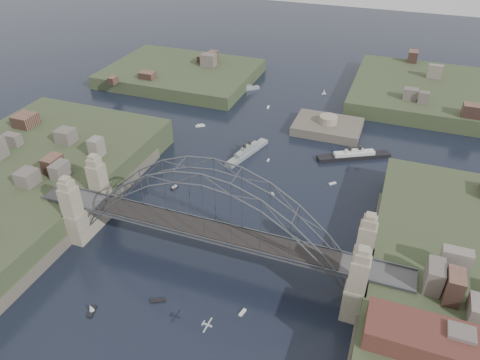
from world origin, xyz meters
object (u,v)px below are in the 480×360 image
object	(u,v)px
naval_cruiser_near	(247,152)
fort_island	(327,132)
ocean_liner	(354,156)
wharf_shed	(429,340)
bridge	(210,216)
naval_cruiser_far	(243,89)

from	to	relation	value
naval_cruiser_near	fort_island	bearing A→B (deg)	50.39
fort_island	ocean_liner	bearing A→B (deg)	-53.36
wharf_shed	naval_cruiser_near	bearing A→B (deg)	131.00
fort_island	naval_cruiser_near	bearing A→B (deg)	-129.61
bridge	wharf_shed	bearing A→B (deg)	-17.65
ocean_liner	naval_cruiser_near	bearing A→B (deg)	-163.40
fort_island	wharf_shed	world-z (taller)	wharf_shed
wharf_shed	naval_cruiser_near	xyz separation A→B (m)	(-52.00, 59.83, -9.11)
wharf_shed	naval_cruiser_near	world-z (taller)	wharf_shed
ocean_liner	bridge	bearing A→B (deg)	-112.73
bridge	fort_island	bearing A→B (deg)	80.27
naval_cruiser_near	naval_cruiser_far	distance (m)	50.09
bridge	naval_cruiser_far	size ratio (longest dim) A/B	7.31
fort_island	ocean_liner	distance (m)	18.61
bridge	ocean_liner	world-z (taller)	bridge
fort_island	naval_cruiser_near	world-z (taller)	fort_island
wharf_shed	ocean_liner	xyz separation A→B (m)	(-20.91, 69.10, -9.14)
naval_cruiser_near	naval_cruiser_far	size ratio (longest dim) A/B	1.66
naval_cruiser_near	naval_cruiser_far	xyz separation A→B (m)	(-18.43, 46.58, -0.17)
fort_island	naval_cruiser_far	distance (m)	44.50
naval_cruiser_far	ocean_liner	world-z (taller)	ocean_liner
bridge	ocean_liner	distance (m)	60.83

